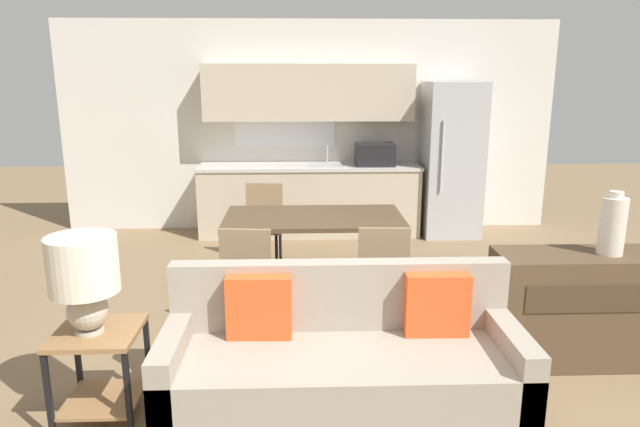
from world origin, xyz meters
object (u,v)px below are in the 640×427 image
object	(u,v)px
dining_chair_far_left	(263,221)
dining_chair_near_left	(249,272)
dining_table	(314,222)
dining_chair_near_right	(382,271)
refrigerator	(451,160)
couch	(342,357)
credenza	(574,308)
vase	(613,225)
table_lamp	(84,274)
side_table	(100,360)

from	to	relation	value
dining_chair_far_left	dining_chair_near_left	world-z (taller)	same
dining_table	dining_chair_near_right	bearing A→B (deg)	-58.20
refrigerator	dining_table	world-z (taller)	refrigerator
couch	dining_chair_near_right	bearing A→B (deg)	70.51
dining_chair_near_right	credenza	bearing A→B (deg)	158.20
refrigerator	dining_chair_far_left	bearing A→B (deg)	-153.06
dining_chair_far_left	dining_chair_near_right	bearing A→B (deg)	-52.27
credenza	vase	distance (m)	0.64
refrigerator	dining_chair_near_right	xyz separation A→B (m)	(-1.27, -2.81, -0.48)
couch	dining_chair_near_left	xyz separation A→B (m)	(-0.66, 1.14, 0.15)
couch	refrigerator	bearing A→B (deg)	67.06
table_lamp	credenza	xyz separation A→B (m)	(3.17, 0.63, -0.52)
couch	vase	world-z (taller)	vase
dining_chair_near_left	couch	bearing A→B (deg)	125.44
couch	side_table	size ratio (longest dim) A/B	3.72
dining_chair_near_right	dining_chair_near_left	distance (m)	1.07
couch	table_lamp	size ratio (longest dim) A/B	3.71
side_table	vase	world-z (taller)	vase
dining_table	refrigerator	bearing A→B (deg)	47.49
dining_table	dining_chair_near_right	distance (m)	1.02
refrigerator	dining_chair_near_right	bearing A→B (deg)	-114.29
table_lamp	dining_chair_near_right	bearing A→B (deg)	33.21
couch	credenza	size ratio (longest dim) A/B	1.89
dining_chair_far_left	dining_chair_near_left	size ratio (longest dim) A/B	1.00
dining_chair_near_left	credenza	bearing A→B (deg)	171.09
table_lamp	dining_chair_near_right	size ratio (longest dim) A/B	0.66
couch	dining_chair_near_right	size ratio (longest dim) A/B	2.43
dining_chair_near_right	dining_chair_near_left	bearing A→B (deg)	2.81
dining_table	dining_chair_far_left	bearing A→B (deg)	123.98
refrigerator	dining_chair_far_left	world-z (taller)	refrigerator
side_table	dining_chair_near_left	world-z (taller)	dining_chair_near_left
couch	dining_chair_near_right	xyz separation A→B (m)	(0.40, 1.14, 0.15)
dining_chair_near_left	dining_table	bearing A→B (deg)	-117.08
table_lamp	dining_chair_near_left	bearing A→B (deg)	56.64
refrigerator	side_table	xyz separation A→B (m)	(-3.11, -4.02, -0.58)
dining_chair_near_right	vase	bearing A→B (deg)	160.92
table_lamp	dining_chair_near_left	size ratio (longest dim) A/B	0.66
dining_table	table_lamp	bearing A→B (deg)	-122.95
credenza	vase	size ratio (longest dim) A/B	2.55
table_lamp	dining_chair_far_left	distance (m)	3.01
side_table	table_lamp	bearing A→B (deg)	-144.88
dining_chair_far_left	side_table	bearing A→B (deg)	-100.70
dining_table	credenza	distance (m)	2.34
refrigerator	dining_chair_near_right	distance (m)	3.12
side_table	dining_chair_near_left	size ratio (longest dim) A/B	0.65
vase	dining_chair_near_left	world-z (taller)	vase
refrigerator	vase	world-z (taller)	refrigerator
dining_table	dining_chair_near_right	size ratio (longest dim) A/B	1.88
dining_chair_near_right	side_table	bearing A→B (deg)	36.06
credenza	vase	bearing A→B (deg)	-2.41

